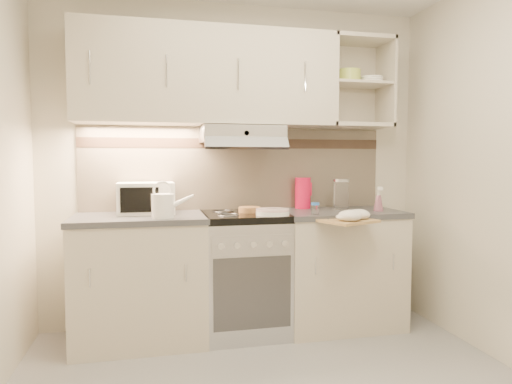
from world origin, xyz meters
TOP-DOWN VIEW (x-y plane):
  - room_shell at (0.00, 0.37)m, footprint 3.04×2.84m
  - base_cabinet_left at (-0.75, 1.10)m, footprint 0.90×0.60m
  - worktop_left at (-0.75, 1.10)m, footprint 0.92×0.62m
  - base_cabinet_right at (0.75, 1.10)m, footprint 0.90×0.60m
  - worktop_right at (0.75, 1.10)m, footprint 0.92×0.62m
  - electric_range at (0.00, 1.10)m, footprint 0.60×0.60m
  - microwave at (-0.70, 1.22)m, footprint 0.41×0.31m
  - watering_can at (-0.58, 0.94)m, footprint 0.29×0.15m
  - plate_stack at (0.17, 0.92)m, footprint 0.24×0.24m
  - bread_loaf at (0.04, 1.12)m, footprint 0.16×0.16m
  - pink_pitcher at (0.52, 1.30)m, footprint 0.13×0.12m
  - glass_jar at (0.79, 1.16)m, footprint 0.13×0.13m
  - spice_jar at (0.47, 0.88)m, footprint 0.06×0.06m
  - spray_bottle at (1.02, 0.98)m, footprint 0.08×0.08m
  - cutting_board at (0.65, 0.74)m, footprint 0.43×0.42m
  - dish_towel at (0.69, 0.71)m, footprint 0.33×0.29m

SIDE VIEW (x-z plane):
  - base_cabinet_left at x=-0.75m, z-range 0.00..0.86m
  - base_cabinet_right at x=0.75m, z-range 0.00..0.86m
  - electric_range at x=0.00m, z-range 0.00..0.90m
  - cutting_board at x=0.65m, z-range 0.86..0.88m
  - worktop_left at x=-0.75m, z-range 0.86..0.90m
  - worktop_right at x=0.75m, z-range 0.86..0.90m
  - dish_towel at x=0.69m, z-range 0.88..0.96m
  - bread_loaf at x=0.04m, z-range 0.90..0.94m
  - plate_stack at x=0.17m, z-range 0.90..0.95m
  - spice_jar at x=0.47m, z-range 0.90..0.99m
  - spray_bottle at x=1.02m, z-range 0.88..1.08m
  - watering_can at x=-0.58m, z-range 0.86..1.11m
  - microwave at x=-0.70m, z-range 0.90..1.13m
  - glass_jar at x=0.79m, z-range 0.90..1.14m
  - pink_pitcher at x=0.52m, z-range 0.90..1.15m
  - room_shell at x=0.00m, z-range 0.37..2.89m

